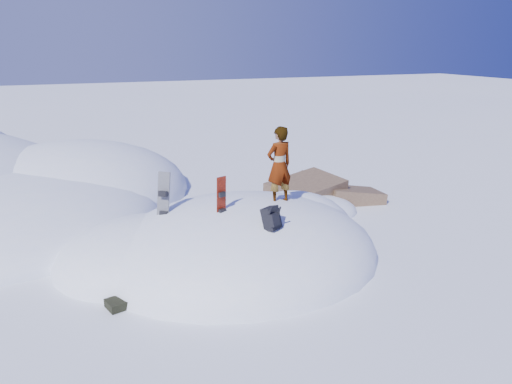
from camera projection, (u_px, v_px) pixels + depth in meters
name	position (u px, v px, depth m)	size (l,w,h in m)	color
ground	(241.00, 258.00, 12.40)	(120.00, 120.00, 0.00)	white
snow_mound	(231.00, 256.00, 12.55)	(8.00, 6.00, 3.00)	white
rock_outcrop	(314.00, 205.00, 16.42)	(4.68, 4.41, 1.68)	brown
snowboard_red	(221.00, 204.00, 11.34)	(0.26, 0.20, 1.34)	red
snowboard_dark	(163.00, 206.00, 11.75)	(0.45, 0.46, 1.61)	black
backpack	(272.00, 218.00, 10.72)	(0.49, 0.54, 0.59)	black
gear_pile	(125.00, 301.00, 10.14)	(0.83, 0.64, 0.22)	black
person	(279.00, 165.00, 11.99)	(0.69, 0.45, 1.90)	slate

